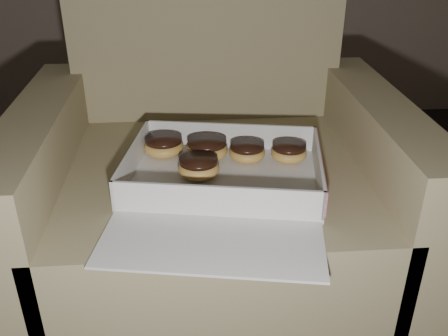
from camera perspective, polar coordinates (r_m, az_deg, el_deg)
name	(u,v)px	position (r m, az deg, el deg)	size (l,w,h in m)	color
armchair	(213,197)	(1.23, -1.26, -3.29)	(0.87, 0.73, 0.91)	#827653
bakery_box	(224,184)	(1.01, -0.04, -1.84)	(0.47, 0.52, 0.07)	silver
donut_a	(247,152)	(1.11, 2.66, 1.87)	(0.08, 0.08, 0.04)	gold
donut_b	(164,146)	(1.14, -6.88, 2.53)	(0.09, 0.09, 0.04)	gold
donut_c	(207,149)	(1.12, -1.94, 2.21)	(0.09, 0.09, 0.05)	gold
donut_d	(289,152)	(1.12, 7.42, 1.83)	(0.08, 0.08, 0.04)	gold
donut_e	(199,167)	(1.04, -2.90, 0.13)	(0.09, 0.09, 0.04)	gold
crumb_a	(275,198)	(0.98, 5.91, -3.38)	(0.01, 0.01, 0.00)	black
crumb_b	(183,197)	(0.98, -4.71, -3.35)	(0.01, 0.01, 0.00)	black
crumb_c	(308,199)	(0.98, 9.53, -3.51)	(0.01, 0.01, 0.00)	black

